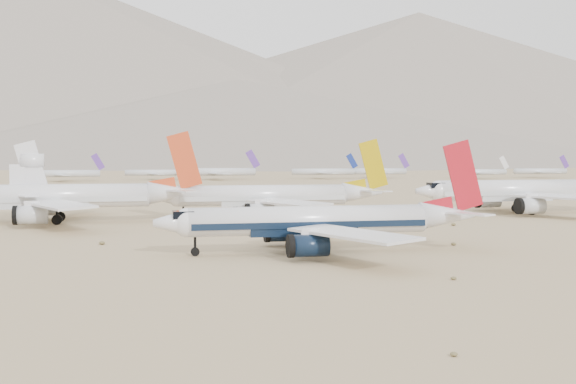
# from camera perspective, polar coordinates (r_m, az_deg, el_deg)

# --- Properties ---
(ground) EXTENTS (7000.00, 7000.00, 0.00)m
(ground) POSITION_cam_1_polar(r_m,az_deg,el_deg) (108.46, 1.52, -4.69)
(ground) COLOR #81684B
(ground) RESTS_ON ground
(main_airliner) EXTENTS (47.62, 46.51, 16.80)m
(main_airliner) POSITION_cam_1_polar(r_m,az_deg,el_deg) (106.70, 2.78, -2.33)
(main_airliner) COLOR white
(main_airliner) RESTS_ON ground
(row2_navy_widebody) EXTENTS (55.57, 54.34, 19.77)m
(row2_navy_widebody) POSITION_cam_1_polar(r_m,az_deg,el_deg) (186.19, 18.34, 0.08)
(row2_navy_widebody) COLOR white
(row2_navy_widebody) RESTS_ON ground
(row2_gold_tail) EXTENTS (50.96, 49.84, 18.14)m
(row2_gold_tail) POSITION_cam_1_polar(r_m,az_deg,el_deg) (162.77, -1.22, -0.33)
(row2_gold_tail) COLOR white
(row2_gold_tail) RESTS_ON ground
(row2_orange_tail) EXTENTS (54.97, 53.78, 19.61)m
(row2_orange_tail) POSITION_cam_1_polar(r_m,az_deg,el_deg) (159.25, -17.44, -0.38)
(row2_orange_tail) COLOR white
(row2_orange_tail) RESTS_ON ground
(distant_storage_row) EXTENTS (651.07, 61.17, 14.95)m
(distant_storage_row) POSITION_cam_1_polar(r_m,az_deg,el_deg) (416.67, -0.10, 1.60)
(distant_storage_row) COLOR silver
(distant_storage_row) RESTS_ON ground
(mountain_range) EXTENTS (7354.00, 3024.00, 470.00)m
(mountain_range) POSITION_cam_1_polar(r_m,az_deg,el_deg) (1763.84, -9.09, 8.68)
(mountain_range) COLOR slate
(mountain_range) RESTS_ON ground
(foothills) EXTENTS (4637.50, 1395.00, 155.00)m
(foothills) POSITION_cam_1_polar(r_m,az_deg,el_deg) (1325.98, 12.52, 5.20)
(foothills) COLOR slate
(foothills) RESTS_ON ground
(desert_scrub) EXTENTS (233.60, 121.67, 0.63)m
(desert_scrub) POSITION_cam_1_polar(r_m,az_deg,el_deg) (83.90, -8.84, -6.80)
(desert_scrub) COLOR brown
(desert_scrub) RESTS_ON ground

